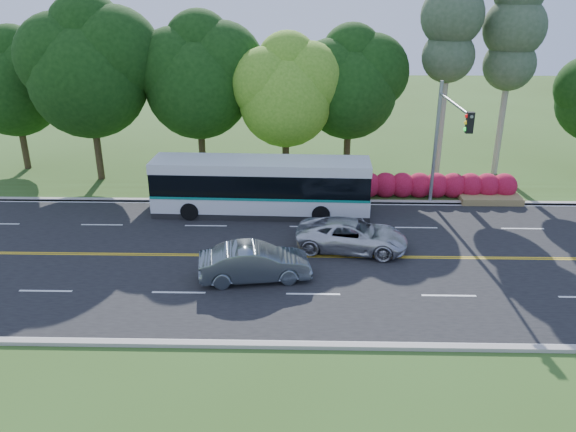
{
  "coord_description": "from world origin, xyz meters",
  "views": [
    {
      "loc": [
        -1.06,
        -23.48,
        11.51
      ],
      "look_at": [
        -1.65,
        2.0,
        1.21
      ],
      "focal_mm": 35.0,
      "sensor_mm": 36.0,
      "label": 1
    }
  ],
  "objects_px": {
    "suv": "(352,235)",
    "transit_bus": "(261,187)",
    "traffic_signal": "(446,131)",
    "sedan": "(255,263)"
  },
  "relations": [
    {
      "from": "traffic_signal",
      "to": "sedan",
      "type": "xyz_separation_m",
      "value": [
        -9.45,
        -7.67,
        -3.87
      ]
    },
    {
      "from": "traffic_signal",
      "to": "suv",
      "type": "height_order",
      "value": "traffic_signal"
    },
    {
      "from": "sedan",
      "to": "suv",
      "type": "relative_size",
      "value": 0.9
    },
    {
      "from": "suv",
      "to": "sedan",
      "type": "bearing_deg",
      "value": 134.03
    },
    {
      "from": "traffic_signal",
      "to": "suv",
      "type": "distance_m",
      "value": 7.92
    },
    {
      "from": "traffic_signal",
      "to": "suv",
      "type": "relative_size",
      "value": 1.34
    },
    {
      "from": "traffic_signal",
      "to": "sedan",
      "type": "height_order",
      "value": "traffic_signal"
    },
    {
      "from": "traffic_signal",
      "to": "transit_bus",
      "type": "relative_size",
      "value": 0.59
    },
    {
      "from": "transit_bus",
      "to": "sedan",
      "type": "height_order",
      "value": "transit_bus"
    },
    {
      "from": "suv",
      "to": "transit_bus",
      "type": "bearing_deg",
      "value": 54.4
    }
  ]
}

